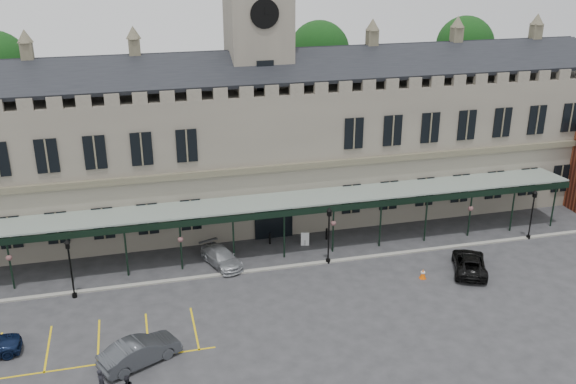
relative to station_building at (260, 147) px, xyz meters
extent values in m
plane|color=#2C2C2E|center=(0.00, -15.91, -6.47)|extent=(140.00, 140.00, 0.00)
cube|color=#6F685C|center=(0.00, 0.09, -0.47)|extent=(60.00, 10.00, 12.00)
cube|color=brown|center=(0.00, -5.09, -0.27)|extent=(60.00, 0.35, 0.50)
cube|color=black|center=(0.00, -2.41, 7.33)|extent=(60.00, 4.77, 2.20)
cube|color=black|center=(0.00, 2.59, 7.33)|extent=(60.00, 4.77, 2.20)
cube|color=black|center=(0.00, -5.01, -4.57)|extent=(3.20, 0.18, 3.80)
cube|color=#6F685C|center=(0.00, 0.09, 4.53)|extent=(5.00, 5.00, 22.00)
cylinder|color=silver|center=(0.00, -2.47, 11.53)|extent=(2.20, 0.12, 2.20)
cylinder|color=black|center=(0.00, -2.54, 11.53)|extent=(2.30, 0.04, 2.30)
cube|color=black|center=(0.00, -2.47, 6.53)|extent=(1.40, 0.12, 2.80)
cube|color=#8C9E93|center=(0.00, -6.91, -2.37)|extent=(50.00, 4.00, 0.40)
cube|color=black|center=(0.00, -8.91, -2.62)|extent=(50.00, 0.18, 0.50)
cube|color=gray|center=(0.00, -10.41, -6.41)|extent=(60.00, 0.40, 0.12)
cylinder|color=#332314|center=(-22.00, 9.09, -0.47)|extent=(0.70, 0.70, 12.00)
cylinder|color=#332314|center=(8.00, 9.09, -0.47)|extent=(0.70, 0.70, 12.00)
sphere|color=black|center=(8.00, 9.09, 6.53)|extent=(6.00, 6.00, 6.00)
cylinder|color=#332314|center=(24.00, 9.09, -0.47)|extent=(0.70, 0.70, 12.00)
sphere|color=black|center=(24.00, 9.09, 6.53)|extent=(6.00, 6.00, 6.00)
cylinder|color=black|center=(-15.73, -11.00, -6.32)|extent=(0.35, 0.35, 0.29)
cylinder|color=black|center=(-15.73, -11.00, -4.52)|extent=(0.12, 0.12, 3.89)
cube|color=black|center=(-15.73, -11.00, -2.43)|extent=(0.27, 0.27, 0.39)
cone|color=black|center=(-15.73, -11.00, -2.09)|extent=(0.43, 0.43, 0.29)
cylinder|color=black|center=(3.07, -10.45, -6.32)|extent=(0.36, 0.36, 0.30)
cylinder|color=black|center=(3.07, -10.45, -4.45)|extent=(0.12, 0.12, 4.03)
cube|color=black|center=(3.07, -10.45, -2.28)|extent=(0.28, 0.28, 0.40)
cone|color=black|center=(3.07, -10.45, -1.93)|extent=(0.44, 0.44, 0.30)
cylinder|color=black|center=(20.65, -10.47, -6.33)|extent=(0.34, 0.34, 0.28)
cylinder|color=black|center=(20.65, -10.47, -4.57)|extent=(0.11, 0.11, 3.79)
cube|color=black|center=(20.65, -10.47, -2.53)|extent=(0.27, 0.27, 0.38)
cone|color=black|center=(20.65, -10.47, -2.20)|extent=(0.42, 0.42, 0.28)
cube|color=#EB5807|center=(9.13, -14.52, -6.45)|extent=(0.42, 0.42, 0.04)
cone|color=#EB5807|center=(9.13, -14.52, -6.08)|extent=(0.48, 0.48, 0.77)
cylinder|color=silver|center=(9.13, -14.52, -5.98)|extent=(0.32, 0.32, 0.11)
cylinder|color=black|center=(2.14, -7.13, -6.23)|extent=(0.06, 0.06, 0.48)
cube|color=silver|center=(2.14, -7.13, -5.89)|extent=(0.66, 0.22, 1.16)
cylinder|color=black|center=(-0.58, -6.14, -6.01)|extent=(0.16, 0.16, 0.91)
cylinder|color=black|center=(4.20, -6.46, -5.97)|extent=(0.18, 0.18, 0.99)
imported|color=#393C41|center=(-11.50, -19.76, -5.67)|extent=(5.10, 3.67, 1.60)
imported|color=#A1A4A9|center=(-5.00, -8.78, -5.81)|extent=(3.28, 4.88, 1.31)
imported|color=black|center=(13.00, -14.34, -5.78)|extent=(4.11, 5.48, 1.38)
imported|color=black|center=(-13.65, -22.11, -5.68)|extent=(0.61, 0.69, 1.58)
camera|label=1|loc=(-10.77, -52.55, 17.03)|focal=40.00mm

